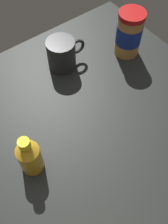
# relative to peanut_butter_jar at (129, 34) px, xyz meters

# --- Properties ---
(ground_plane) EXTENTS (0.91, 0.79, 0.03)m
(ground_plane) POSITION_rel_peanut_butter_jar_xyz_m (0.32, 0.15, -0.09)
(ground_plane) COLOR black
(peanut_butter_jar) EXTENTS (0.08, 0.08, 0.15)m
(peanut_butter_jar) POSITION_rel_peanut_butter_jar_xyz_m (0.00, 0.00, 0.00)
(peanut_butter_jar) COLOR #BF8442
(peanut_butter_jar) RESTS_ON ground_plane
(honey_bottle) EXTENTS (0.06, 0.06, 0.13)m
(honey_bottle) POSITION_rel_peanut_butter_jar_xyz_m (0.46, 0.16, -0.02)
(honey_bottle) COLOR gold
(honey_bottle) RESTS_ON ground_plane
(coffee_mug) EXTENTS (0.13, 0.09, 0.10)m
(coffee_mug) POSITION_rel_peanut_butter_jar_xyz_m (0.21, -0.08, -0.03)
(coffee_mug) COLOR #262628
(coffee_mug) RESTS_ON ground_plane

